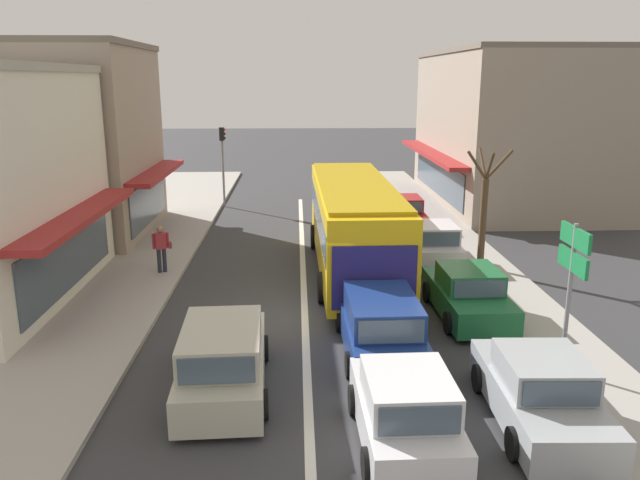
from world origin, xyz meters
TOP-DOWN VIEW (x-y plane):
  - ground_plane at (0.00, 0.00)m, footprint 140.00×140.00m
  - lane_centre_line at (0.00, 4.00)m, footprint 0.20×28.00m
  - sidewalk_left at (-6.80, 6.00)m, footprint 5.20×44.00m
  - kerb_right at (6.20, 6.00)m, footprint 2.80×44.00m
  - shopfront_mid_block at (-10.18, 10.28)m, footprint 8.03×7.88m
  - building_right_far at (11.48, 16.96)m, footprint 8.89×13.91m
  - city_bus at (1.77, 4.17)m, footprint 2.84×10.88m
  - hatchback_behind_bus_near at (1.76, -6.56)m, footprint 1.88×3.73m
  - wagon_behind_bus_mid at (-1.83, -4.29)m, footprint 2.08×4.57m
  - wagon_adjacent_lane_trail at (1.83, -2.52)m, footprint 2.00×4.53m
  - parked_sedan_kerb_front at (4.55, -5.86)m, footprint 2.00×4.25m
  - parked_sedan_kerb_second at (4.67, -0.10)m, footprint 1.98×4.24m
  - parked_hatchback_kerb_third at (4.79, 5.22)m, footprint 1.84×3.71m
  - parked_sedan_kerb_rear at (4.62, 10.85)m, footprint 1.93×4.22m
  - traffic_light_downstreet at (-4.06, 16.09)m, footprint 0.33×0.24m
  - directional_road_sign at (5.87, -3.87)m, footprint 0.10×1.40m
  - street_tree_right at (6.32, 4.24)m, footprint 1.61×1.72m
  - pedestrian_with_handbag_near at (-4.87, 4.06)m, footprint 0.64×0.42m

SIDE VIEW (x-z plane):
  - ground_plane at x=0.00m, z-range 0.00..0.00m
  - lane_centre_line at x=0.00m, z-range 0.00..0.01m
  - kerb_right at x=6.20m, z-range 0.00..0.12m
  - sidewalk_left at x=-6.80m, z-range 0.00..0.14m
  - parked_sedan_kerb_front at x=4.55m, z-range -0.07..1.40m
  - parked_sedan_kerb_second at x=4.67m, z-range -0.07..1.40m
  - parked_sedan_kerb_rear at x=4.62m, z-range -0.07..1.40m
  - hatchback_behind_bus_near at x=1.76m, z-range -0.06..1.48m
  - parked_hatchback_kerb_third at x=4.79m, z-range -0.06..1.48m
  - wagon_behind_bus_mid at x=-1.83m, z-range -0.04..1.53m
  - wagon_adjacent_lane_trail at x=1.83m, z-range -0.04..1.53m
  - pedestrian_with_handbag_near at x=-4.87m, z-range 0.25..1.88m
  - city_bus at x=1.77m, z-range 0.27..3.49m
  - street_tree_right at x=6.32m, z-range -0.07..4.25m
  - directional_road_sign at x=5.87m, z-range 0.90..4.50m
  - traffic_light_downstreet at x=-4.06m, z-range 0.75..4.95m
  - shopfront_mid_block at x=-10.18m, z-range -0.01..8.11m
  - building_right_far at x=11.48m, z-range -0.01..8.13m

